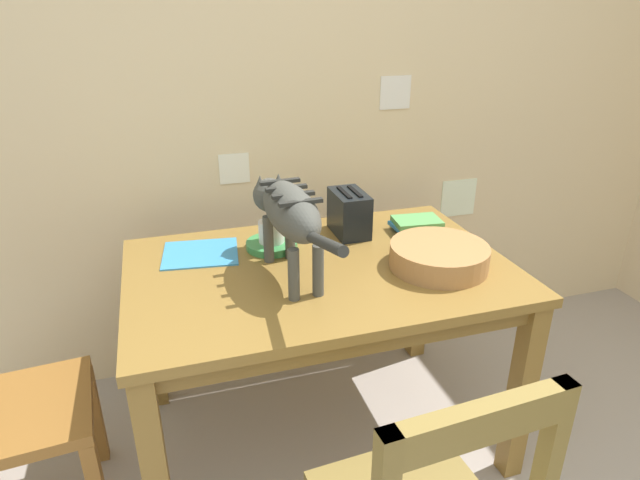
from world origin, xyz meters
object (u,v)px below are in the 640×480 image
(magazine, at_px, (201,253))
(saucer_bowl, at_px, (272,245))
(wooden_chair_far, at_px, (2,411))
(coffee_mug, at_px, (272,231))
(toaster, at_px, (349,213))
(book_stack, at_px, (417,225))
(dining_table, at_px, (320,289))
(wicker_basket, at_px, (439,256))
(cat, at_px, (288,211))

(magazine, bearing_deg, saucer_bowl, 1.83)
(wooden_chair_far, bearing_deg, coffee_mug, 102.44)
(toaster, bearing_deg, book_stack, -12.84)
(dining_table, relative_size, wicker_basket, 3.89)
(saucer_bowl, xyz_separation_m, book_stack, (0.59, -0.01, 0.01))
(coffee_mug, height_order, wicker_basket, coffee_mug)
(wicker_basket, bearing_deg, wooden_chair_far, 178.49)
(coffee_mug, bearing_deg, wooden_chair_far, -162.53)
(toaster, bearing_deg, magazine, -177.68)
(saucer_bowl, height_order, book_stack, book_stack)
(cat, bearing_deg, saucer_bowl, 90.00)
(saucer_bowl, relative_size, wicker_basket, 0.57)
(wicker_basket, relative_size, toaster, 1.70)
(book_stack, height_order, toaster, toaster)
(cat, relative_size, book_stack, 3.59)
(cat, xyz_separation_m, magazine, (-0.27, 0.24, -0.22))
(magazine, relative_size, book_stack, 1.29)
(saucer_bowl, xyz_separation_m, wicker_basket, (0.52, -0.33, 0.03))
(book_stack, bearing_deg, dining_table, -158.08)
(magazine, bearing_deg, book_stack, 4.62)
(dining_table, xyz_separation_m, cat, (-0.11, -0.01, 0.31))
(dining_table, height_order, coffee_mug, coffee_mug)
(saucer_bowl, bearing_deg, wicker_basket, -32.28)
(saucer_bowl, relative_size, toaster, 0.96)
(magazine, bearing_deg, toaster, 9.44)
(saucer_bowl, xyz_separation_m, magazine, (-0.26, 0.02, -0.01))
(saucer_bowl, distance_m, magazine, 0.26)
(book_stack, bearing_deg, wicker_basket, -103.19)
(coffee_mug, height_order, wooden_chair_far, wooden_chair_far)
(book_stack, distance_m, wooden_chair_far, 1.56)
(book_stack, relative_size, wicker_basket, 0.61)
(cat, height_order, magazine, cat)
(coffee_mug, height_order, book_stack, coffee_mug)
(cat, relative_size, wicker_basket, 2.19)
(dining_table, relative_size, saucer_bowl, 6.87)
(saucer_bowl, distance_m, coffee_mug, 0.05)
(cat, distance_m, saucer_bowl, 0.30)
(book_stack, relative_size, toaster, 1.04)
(cat, bearing_deg, coffee_mug, 89.19)
(coffee_mug, bearing_deg, wicker_basket, -32.43)
(dining_table, bearing_deg, coffee_mug, 121.80)
(dining_table, relative_size, magazine, 4.94)
(dining_table, distance_m, magazine, 0.46)
(dining_table, distance_m, saucer_bowl, 0.26)
(dining_table, height_order, saucer_bowl, saucer_bowl)
(magazine, bearing_deg, dining_table, -22.84)
(saucer_bowl, xyz_separation_m, wooden_chair_far, (-0.92, -0.29, -0.31))
(coffee_mug, xyz_separation_m, toaster, (0.32, 0.05, 0.02))
(dining_table, distance_m, book_stack, 0.51)
(dining_table, xyz_separation_m, book_stack, (0.46, 0.19, 0.12))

